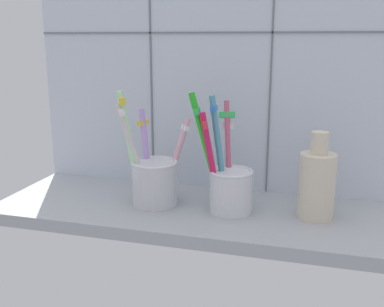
# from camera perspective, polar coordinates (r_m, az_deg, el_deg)

# --- Properties ---
(counter_slab) EXTENTS (0.64, 0.22, 0.02)m
(counter_slab) POSITION_cam_1_polar(r_m,az_deg,el_deg) (0.75, 0.00, -7.39)
(counter_slab) COLOR #9EA3A8
(counter_slab) RESTS_ON ground
(tile_wall_back) EXTENTS (0.64, 0.02, 0.45)m
(tile_wall_back) POSITION_cam_1_polar(r_m,az_deg,el_deg) (0.82, 2.29, 9.86)
(tile_wall_back) COLOR silver
(tile_wall_back) RESTS_ON ground
(toothbrush_cup_left) EXTENTS (0.11, 0.09, 0.19)m
(toothbrush_cup_left) POSITION_cam_1_polar(r_m,az_deg,el_deg) (0.75, -4.85, -2.97)
(toothbrush_cup_left) COLOR silver
(toothbrush_cup_left) RESTS_ON counter_slab
(toothbrush_cup_right) EXTENTS (0.10, 0.10, 0.19)m
(toothbrush_cup_right) POSITION_cam_1_polar(r_m,az_deg,el_deg) (0.72, 4.54, -3.62)
(toothbrush_cup_right) COLOR silver
(toothbrush_cup_right) RESTS_ON counter_slab
(ceramic_vase) EXTENTS (0.05, 0.05, 0.13)m
(ceramic_vase) POSITION_cam_1_polar(r_m,az_deg,el_deg) (0.71, 15.26, -3.59)
(ceramic_vase) COLOR beige
(ceramic_vase) RESTS_ON counter_slab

